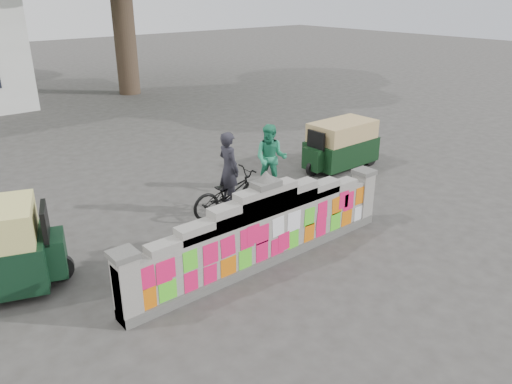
% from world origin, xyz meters
% --- Properties ---
extents(ground, '(100.00, 100.00, 0.00)m').
position_xyz_m(ground, '(0.00, 0.00, 0.00)').
color(ground, '#383533').
rests_on(ground, ground).
extents(parapet_wall, '(6.48, 0.44, 2.01)m').
position_xyz_m(parapet_wall, '(-0.00, -0.01, 0.75)').
color(parapet_wall, '#4C4C49').
rests_on(parapet_wall, ground).
extents(cyclist_bike, '(2.10, 0.80, 1.09)m').
position_xyz_m(cyclist_bike, '(0.90, 2.41, 0.55)').
color(cyclist_bike, black).
rests_on(cyclist_bike, ground).
extents(cyclist_rider, '(0.47, 0.69, 1.85)m').
position_xyz_m(cyclist_rider, '(0.90, 2.41, 0.92)').
color(cyclist_rider, '#23222A').
rests_on(cyclist_rider, ground).
extents(pedestrian, '(1.12, 1.15, 1.86)m').
position_xyz_m(pedestrian, '(2.71, 2.93, 0.93)').
color(pedestrian, '#289368').
rests_on(pedestrian, ground).
extents(rickshaw_right, '(2.62, 1.23, 1.45)m').
position_xyz_m(rickshaw_right, '(5.62, 2.98, 0.75)').
color(rickshaw_right, black).
rests_on(rickshaw_right, ground).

